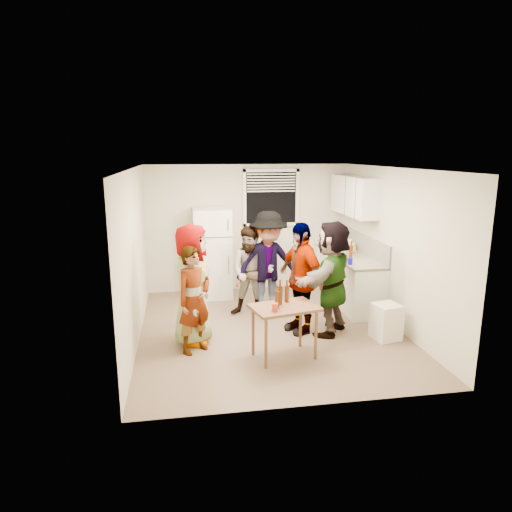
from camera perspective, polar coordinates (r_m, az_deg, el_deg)
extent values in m
cube|color=white|center=(8.73, -5.47, 0.38)|extent=(0.70, 0.70, 1.70)
cube|color=white|center=(8.65, 11.37, -2.80)|extent=(0.60, 2.20, 0.86)
cube|color=#BEB09C|center=(8.54, 11.50, 0.10)|extent=(0.64, 2.22, 0.04)
cube|color=beige|center=(8.61, 13.34, 1.47)|extent=(0.03, 2.20, 0.36)
cube|color=white|center=(8.61, 12.17, 7.39)|extent=(0.34, 1.60, 0.70)
cylinder|color=white|center=(8.53, 11.40, 0.22)|extent=(0.13, 0.13, 0.28)
cylinder|color=black|center=(9.33, 9.98, 1.36)|extent=(0.08, 0.08, 0.33)
cylinder|color=#47230C|center=(8.18, 11.73, -0.33)|extent=(0.06, 0.06, 0.23)
cylinder|color=#0E0BAE|center=(7.76, 11.67, -1.04)|extent=(0.08, 0.08, 0.11)
cube|color=#F6D658|center=(8.90, 12.12, 1.18)|extent=(0.02, 0.17, 0.14)
cube|color=silver|center=(7.13, 15.95, -8.03)|extent=(0.43, 0.43, 0.54)
cylinder|color=#47230C|center=(6.19, 3.01, -6.04)|extent=(0.07, 0.07, 0.25)
cylinder|color=#BD3920|center=(5.93, 2.37, -6.89)|extent=(0.08, 0.08, 0.11)
imported|color=gray|center=(6.90, -7.75, -10.59)|extent=(1.91, 1.26, 0.56)
imported|color=#141933|center=(6.61, -7.55, -11.66)|extent=(1.36, 1.52, 0.36)
imported|color=brown|center=(7.87, -0.51, -7.43)|extent=(1.23, 1.70, 0.58)
imported|color=#414246|center=(7.89, 1.50, -7.38)|extent=(1.43, 1.96, 0.67)
imported|color=black|center=(7.27, 5.42, -9.27)|extent=(1.96, 1.56, 0.42)
imported|color=#C77951|center=(7.27, 9.20, -9.37)|extent=(2.38, 2.36, 0.52)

